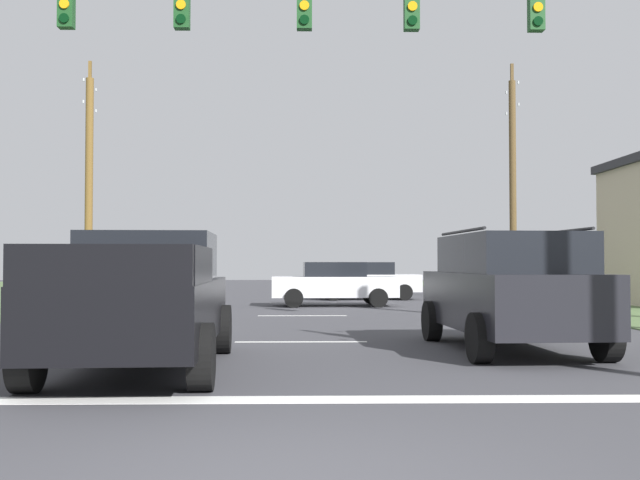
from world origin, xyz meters
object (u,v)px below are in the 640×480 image
object	(u,v)px
distant_car_crossing_white	(334,283)
utility_pole_mid_left	(89,182)
pickup_truck	(143,300)
suv_black	(509,288)
utility_pole_mid_right	(513,182)
distant_car_oncoming	(366,280)
overhead_signal_span	(310,106)

from	to	relation	value
distant_car_crossing_white	utility_pole_mid_left	distance (m)	11.91
pickup_truck	suv_black	distance (m)	6.16
utility_pole_mid_right	distant_car_oncoming	bearing A→B (deg)	-179.60
utility_pole_mid_right	suv_black	bearing A→B (deg)	-105.82
distant_car_oncoming	utility_pole_mid_right	distance (m)	7.30
distant_car_crossing_white	utility_pole_mid_left	xyz separation A→B (m)	(-9.95, 5.14, 4.05)
overhead_signal_span	utility_pole_mid_left	distance (m)	17.91
overhead_signal_span	utility_pole_mid_right	distance (m)	17.25
utility_pole_mid_right	distant_car_crossing_white	bearing A→B (deg)	-148.12
overhead_signal_span	suv_black	bearing A→B (deg)	-40.29
distant_car_crossing_white	distant_car_oncoming	world-z (taller)	same
overhead_signal_span	utility_pole_mid_left	size ratio (longest dim) A/B	1.70
overhead_signal_span	utility_pole_mid_left	xyz separation A→B (m)	(-9.05, 15.46, 0.05)
utility_pole_mid_left	distant_car_oncoming	bearing A→B (deg)	-2.40
suv_black	distant_car_crossing_white	world-z (taller)	suv_black
pickup_truck	distant_car_crossing_white	bearing A→B (deg)	77.84
utility_pole_mid_left	pickup_truck	bearing A→B (deg)	-71.96
overhead_signal_span	distant_car_oncoming	world-z (taller)	overhead_signal_span
distant_car_crossing_white	utility_pole_mid_right	bearing A→B (deg)	31.88
distant_car_oncoming	utility_pole_mid_right	world-z (taller)	utility_pole_mid_right
pickup_truck	utility_pole_mid_left	bearing A→B (deg)	108.04
overhead_signal_span	distant_car_crossing_white	world-z (taller)	overhead_signal_span
pickup_truck	utility_pole_mid_right	distance (m)	23.09
overhead_signal_span	distant_car_crossing_white	bearing A→B (deg)	84.98
overhead_signal_span	distant_car_crossing_white	size ratio (longest dim) A/B	3.84
suv_black	distant_car_crossing_white	distance (m)	13.43
suv_black	distant_car_oncoming	size ratio (longest dim) A/B	1.12
distant_car_crossing_white	distant_car_oncoming	distance (m)	4.90
utility_pole_mid_right	utility_pole_mid_left	size ratio (longest dim) A/B	0.99
overhead_signal_span	distant_car_oncoming	size ratio (longest dim) A/B	3.83
overhead_signal_span	suv_black	size ratio (longest dim) A/B	3.43
overhead_signal_span	suv_black	distance (m)	5.81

